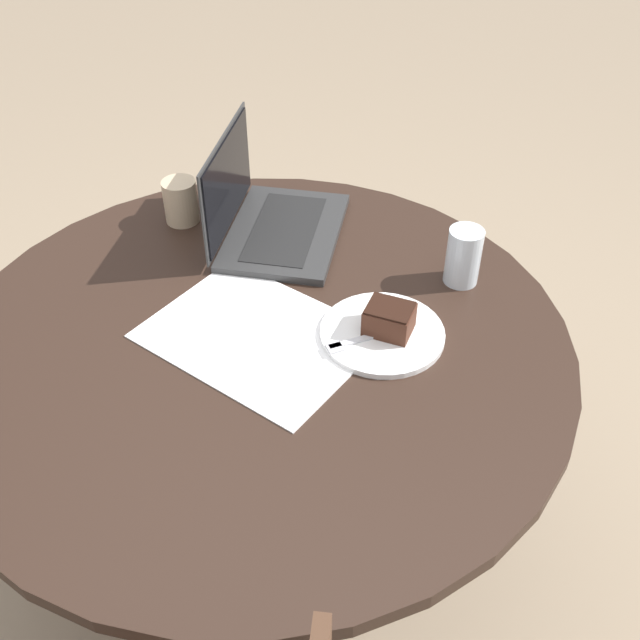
{
  "coord_description": "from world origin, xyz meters",
  "views": [
    {
      "loc": [
        0.44,
        -0.96,
        1.64
      ],
      "look_at": [
        0.11,
        0.04,
        0.75
      ],
      "focal_mm": 42.0,
      "sensor_mm": 36.0,
      "label": 1
    }
  ],
  "objects": [
    {
      "name": "ground_plane",
      "position": [
        0.0,
        0.0,
        0.0
      ],
      "size": [
        12.0,
        12.0,
        0.0
      ],
      "primitive_type": "plane",
      "color": "gray"
    },
    {
      "name": "dining_table",
      "position": [
        0.0,
        0.0,
        0.57
      ],
      "size": [
        1.18,
        1.18,
        0.71
      ],
      "color": "black",
      "rests_on": "ground_plane"
    },
    {
      "name": "paper_document",
      "position": [
        -0.0,
        0.0,
        0.71
      ],
      "size": [
        0.48,
        0.41,
        0.0
      ],
      "rotation": [
        0.0,
        0.0,
        -0.32
      ],
      "color": "white",
      "rests_on": "dining_table"
    },
    {
      "name": "plate",
      "position": [
        0.22,
        0.07,
        0.71
      ],
      "size": [
        0.23,
        0.23,
        0.01
      ],
      "color": "white",
      "rests_on": "dining_table"
    },
    {
      "name": "cake_slice",
      "position": [
        0.23,
        0.08,
        0.75
      ],
      "size": [
        0.09,
        0.08,
        0.06
      ],
      "rotation": [
        0.0,
        0.0,
        6.21
      ],
      "color": "#472619",
      "rests_on": "plate"
    },
    {
      "name": "fork",
      "position": [
        0.19,
        0.04,
        0.72
      ],
      "size": [
        0.14,
        0.12,
        0.0
      ],
      "rotation": [
        0.0,
        0.0,
        3.83
      ],
      "color": "silver",
      "rests_on": "plate"
    },
    {
      "name": "coffee_glass",
      "position": [
        -0.31,
        0.32,
        0.76
      ],
      "size": [
        0.08,
        0.08,
        0.1
      ],
      "color": "#C6AD89",
      "rests_on": "dining_table"
    },
    {
      "name": "water_glass",
      "position": [
        0.33,
        0.29,
        0.77
      ],
      "size": [
        0.07,
        0.07,
        0.12
      ],
      "color": "silver",
      "rests_on": "dining_table"
    },
    {
      "name": "laptop",
      "position": [
        -0.1,
        0.33,
        0.74
      ],
      "size": [
        0.29,
        0.37,
        0.23
      ],
      "rotation": [
        0.0,
        0.0,
        4.84
      ],
      "color": "#2D2D2D",
      "rests_on": "dining_table"
    }
  ]
}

